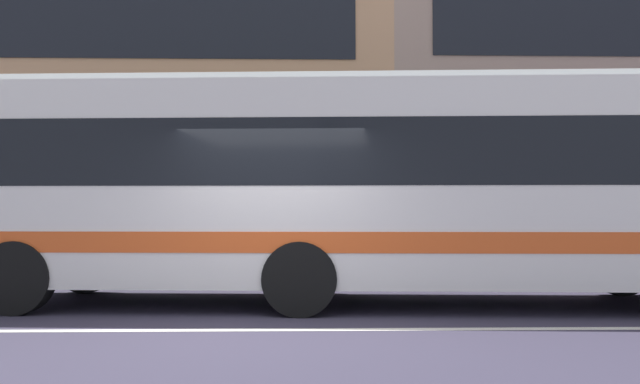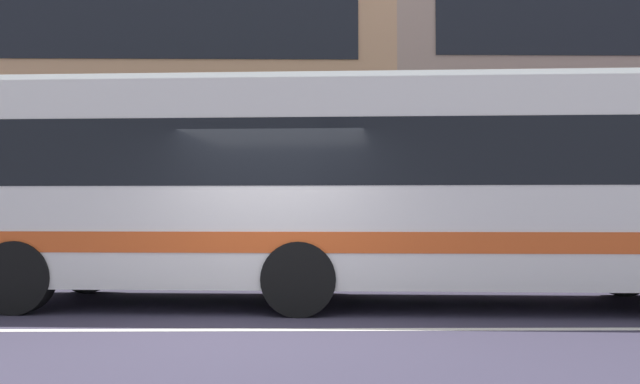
% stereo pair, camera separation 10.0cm
% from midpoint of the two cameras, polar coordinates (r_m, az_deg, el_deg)
% --- Properties ---
extents(ground_plane, '(160.00, 160.00, 0.00)m').
position_cam_midpoint_polar(ground_plane, '(7.59, -5.38, -12.36)').
color(ground_plane, '#383447').
extents(lane_centre_line, '(60.00, 0.16, 0.01)m').
position_cam_midpoint_polar(lane_centre_line, '(7.59, -5.38, -12.33)').
color(lane_centre_line, silver).
rests_on(lane_centre_line, ground_plane).
extents(hedge_row_far, '(14.84, 1.10, 0.96)m').
position_cam_midpoint_polar(hedge_row_far, '(13.21, -13.76, -5.76)').
color(hedge_row_far, '#2A5121').
rests_on(hedge_row_far, ground_plane).
extents(apartment_block_left, '(25.66, 11.74, 11.27)m').
position_cam_midpoint_polar(apartment_block_left, '(24.94, -26.62, 8.11)').
color(apartment_block_left, tan).
rests_on(apartment_block_left, ground_plane).
extents(transit_bus, '(11.19, 3.24, 3.31)m').
position_cam_midpoint_polar(transit_bus, '(9.56, 2.40, 0.76)').
color(transit_bus, silver).
rests_on(transit_bus, ground_plane).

